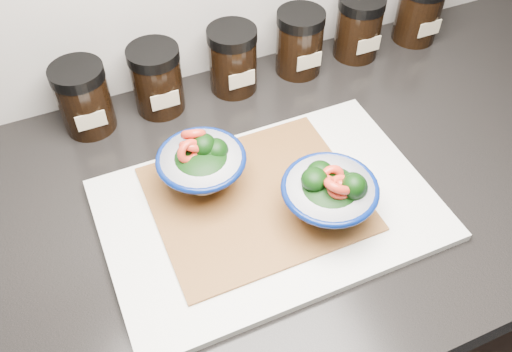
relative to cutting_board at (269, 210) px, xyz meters
name	(u,v)px	position (x,y,z in m)	size (l,w,h in m)	color
cabinet	(316,315)	(0.14, 0.03, -0.48)	(3.43, 0.58, 0.86)	black
countertop	(341,175)	(0.14, 0.03, -0.03)	(3.50, 0.60, 0.04)	black
cutting_board	(269,210)	(0.00, 0.00, 0.00)	(0.45, 0.30, 0.01)	silver
bamboo_mat	(256,198)	(-0.01, 0.02, 0.01)	(0.28, 0.24, 0.00)	#9A642E
bowl_left	(202,165)	(-0.07, 0.07, 0.05)	(0.12, 0.12, 0.10)	white
bowl_right	(330,195)	(0.06, -0.04, 0.05)	(0.13, 0.13, 0.09)	white
spice_jar_a	(84,98)	(-0.19, 0.27, 0.05)	(0.08, 0.08, 0.11)	black
spice_jar_b	(157,79)	(-0.07, 0.27, 0.05)	(0.08, 0.08, 0.11)	black
spice_jar_c	(233,60)	(0.06, 0.27, 0.05)	(0.08, 0.08, 0.11)	black
spice_jar_d	(299,42)	(0.18, 0.27, 0.05)	(0.08, 0.08, 0.11)	black
spice_jar_e	(358,27)	(0.30, 0.27, 0.05)	(0.08, 0.08, 0.11)	black
spice_jar_f	(419,11)	(0.43, 0.27, 0.05)	(0.08, 0.08, 0.11)	black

